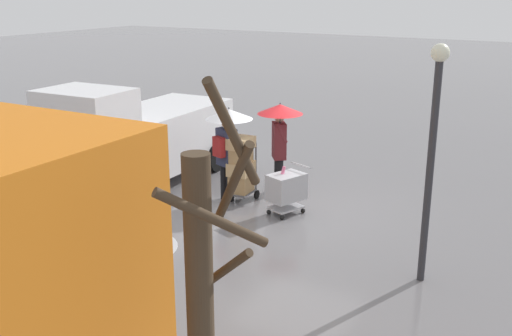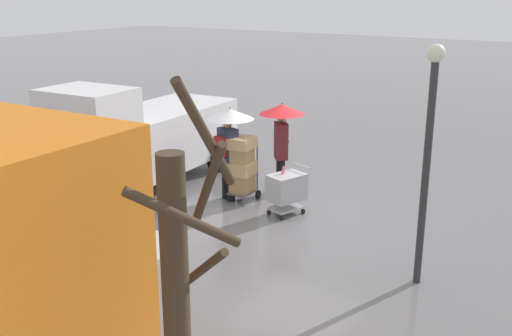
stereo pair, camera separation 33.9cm
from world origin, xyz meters
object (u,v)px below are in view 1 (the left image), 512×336
(pedestrian_pink_side, at_px, (280,127))
(bare_tree_near, at_px, (204,324))
(hand_dolly_boxes, at_px, (241,165))
(cargo_van_parked_right, at_px, (138,139))
(pedestrian_black_side, at_px, (228,133))
(street_lamp, at_px, (433,141))
(shopping_cart_vendor, at_px, (286,188))

(pedestrian_pink_side, height_order, bare_tree_near, bare_tree_near)
(pedestrian_pink_side, relative_size, bare_tree_near, 0.53)
(pedestrian_pink_side, distance_m, bare_tree_near, 8.86)
(hand_dolly_boxes, height_order, pedestrian_pink_side, pedestrian_pink_side)
(cargo_van_parked_right, distance_m, hand_dolly_boxes, 2.74)
(cargo_van_parked_right, xyz_separation_m, pedestrian_black_side, (-2.42, -0.22, 0.39))
(cargo_van_parked_right, relative_size, street_lamp, 1.41)
(pedestrian_pink_side, relative_size, street_lamp, 0.56)
(street_lamp, bearing_deg, bare_tree_near, 84.76)
(cargo_van_parked_right, relative_size, bare_tree_near, 1.33)
(cargo_van_parked_right, height_order, shopping_cart_vendor, cargo_van_parked_right)
(pedestrian_pink_side, height_order, street_lamp, street_lamp)
(cargo_van_parked_right, height_order, street_lamp, street_lamp)
(shopping_cart_vendor, relative_size, bare_tree_near, 0.26)
(cargo_van_parked_right, relative_size, pedestrian_black_side, 2.53)
(pedestrian_black_side, height_order, street_lamp, street_lamp)
(pedestrian_pink_side, relative_size, pedestrian_black_side, 1.00)
(bare_tree_near, bearing_deg, cargo_van_parked_right, -45.10)
(shopping_cart_vendor, xyz_separation_m, pedestrian_black_side, (1.51, -0.06, 1.00))
(pedestrian_black_side, distance_m, street_lamp, 5.15)
(bare_tree_near, bearing_deg, pedestrian_black_side, -58.21)
(pedestrian_black_side, relative_size, bare_tree_near, 0.53)
(hand_dolly_boxes, bearing_deg, pedestrian_black_side, 23.73)
(shopping_cart_vendor, xyz_separation_m, hand_dolly_boxes, (1.23, -0.18, 0.27))
(hand_dolly_boxes, xyz_separation_m, street_lamp, (-4.56, 1.71, 1.53))
(shopping_cart_vendor, distance_m, bare_tree_near, 7.61)
(street_lamp, bearing_deg, hand_dolly_boxes, -20.54)
(hand_dolly_boxes, bearing_deg, cargo_van_parked_right, 7.12)
(cargo_van_parked_right, bearing_deg, bare_tree_near, 134.90)
(bare_tree_near, height_order, street_lamp, bare_tree_near)
(pedestrian_pink_side, bearing_deg, bare_tree_near, 114.16)
(bare_tree_near, relative_size, street_lamp, 1.06)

